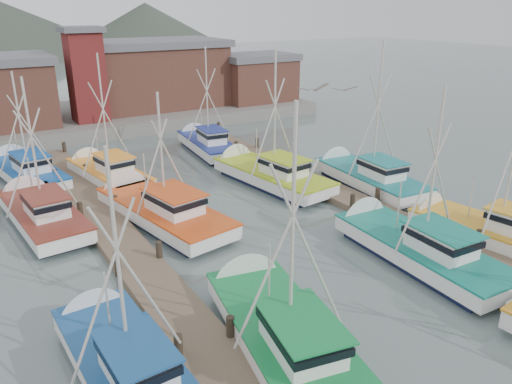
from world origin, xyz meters
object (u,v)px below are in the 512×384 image
boat_4 (280,331)px  lookout_tower (86,74)px  boat_12 (106,172)px  boat_8 (158,209)px

boat_4 → lookout_tower: bearing=96.5°
lookout_tower → boat_12: size_ratio=0.90×
lookout_tower → boat_4: bearing=-94.0°
boat_4 → boat_12: 21.18m
boat_8 → boat_12: (-0.70, 8.11, 0.00)m
lookout_tower → boat_4: size_ratio=0.82×
lookout_tower → boat_4: 36.43m
boat_4 → boat_8: (0.38, 13.07, -0.01)m
lookout_tower → boat_8: lookout_tower is taller
boat_4 → boat_8: bearing=98.9°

